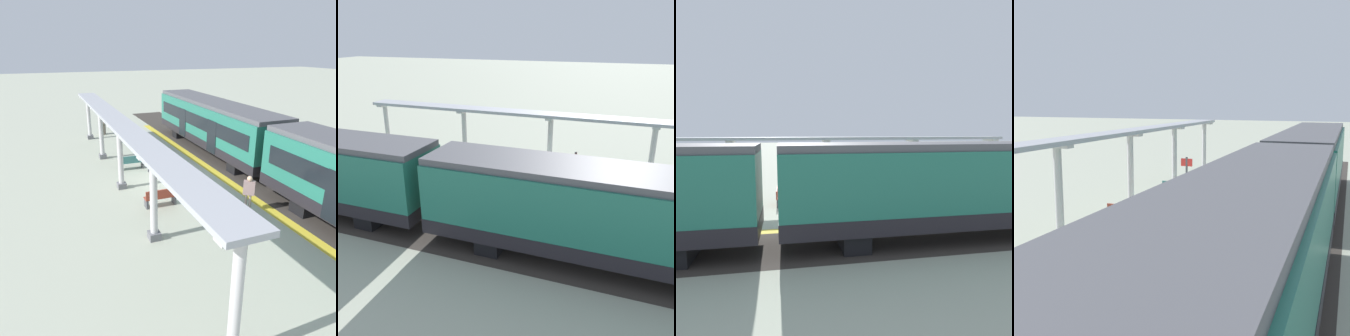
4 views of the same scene
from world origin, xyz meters
The scene contains 15 objects.
ground_plane centered at (0.00, 0.00, 0.00)m, with size 176.00×176.00×0.00m, color #A8AE98.
tactile_edge_strip centered at (-2.89, 0.00, 0.00)m, with size 0.54×26.97×0.01m, color gold.
trackbed centered at (-4.76, 0.00, 0.00)m, with size 3.20×38.97×0.01m, color #38332D.
train_near_carriage centered at (-4.76, -4.13, 1.83)m, with size 2.65×13.42×3.48m.
canopy_pillar_nearest centered at (2.71, -10.51, 1.72)m, with size 1.10×0.44×3.38m.
canopy_pillar_second centered at (2.71, -5.22, 1.72)m, with size 1.10×0.44×3.38m.
canopy_pillar_third centered at (2.71, 0.01, 1.72)m, with size 1.10×0.44×3.38m.
canopy_pillar_fourth centered at (2.71, 5.20, 1.72)m, with size 1.10×0.44×3.38m.
canopy_pillar_fifth centered at (2.71, 10.73, 1.72)m, with size 1.10×0.44×3.38m.
canopy_beam centered at (2.71, 0.11, 3.46)m, with size 1.20×22.04×0.16m, color #A8AAB2.
bench_near_end centered at (1.48, -2.53, 0.44)m, with size 1.52×0.49×0.86m.
bench_mid_platform centered at (1.53, 2.68, 0.44)m, with size 1.50×0.44×0.86m.
trash_bin centered at (1.49, -11.59, 0.49)m, with size 0.48×0.48×0.98m, color #726759.
platform_info_sign centered at (0.69, -1.76, 1.33)m, with size 0.56×0.10×2.20m.
passenger_waiting_near_edge centered at (-1.84, 4.59, 1.06)m, with size 0.52×0.47×1.70m.
Camera 1 is at (6.15, 15.55, 6.86)m, focal length 35.36 mm.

